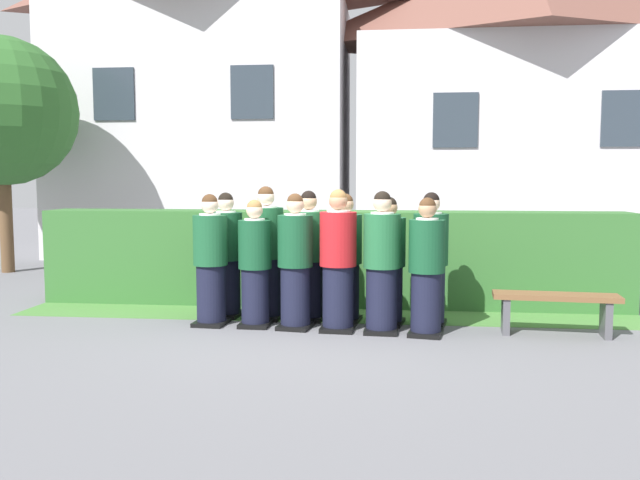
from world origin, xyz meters
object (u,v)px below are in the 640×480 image
Objects in this scene: student_rear_row_0 at (226,258)px; wooden_bench at (555,305)px; student_rear_row_3 at (345,261)px; student_rear_row_2 at (309,259)px; student_front_row_4 at (382,265)px; student_rear_row_5 at (430,262)px; student_front_row_1 at (255,266)px; student_front_row_2 at (295,264)px; student_in_red_blazer at (338,263)px; student_front_row_5 at (427,270)px; student_front_row_0 at (211,263)px; student_rear_row_4 at (389,264)px; student_rear_row_1 at (266,256)px.

student_rear_row_0 is 4.08m from wooden_bench.
wooden_bench is (2.45, -0.46, -0.42)m from student_rear_row_3.
student_rear_row_2 is 1.02× the size of student_rear_row_3.
student_rear_row_0 reaches higher than wooden_bench.
student_front_row_4 is 0.72m from student_rear_row_5.
student_front_row_1 is 3.55m from wooden_bench.
student_in_red_blazer is (0.52, -0.05, 0.03)m from student_front_row_2.
student_rear_row_2 reaches higher than wooden_bench.
student_front_row_4 is 0.52m from student_front_row_5.
student_front_row_4 is 1.11m from student_rear_row_2.
student_front_row_0 is 1.66m from student_rear_row_3.
student_front_row_1 is 0.98× the size of student_rear_row_4.
student_front_row_5 is at bearing -31.92° from student_rear_row_3.
student_rear_row_2 is (-0.93, 0.59, -0.00)m from student_front_row_4.
student_front_row_0 is 1.02× the size of student_rear_row_4.
student_rear_row_0 is (0.07, 0.50, 0.00)m from student_front_row_0.
wooden_bench is at bearing -8.97° from student_rear_row_1.
wooden_bench is (3.02, -0.04, -0.42)m from student_front_row_2.
student_front_row_0 reaches higher than wooden_bench.
student_front_row_1 is at bearing 173.98° from student_front_row_2.
student_rear_row_0 is at bearing 163.14° from student_front_row_5.
student_front_row_4 is at bearing 169.89° from student_front_row_5.
student_front_row_0 is 0.98× the size of student_rear_row_2.
student_rear_row_2 is 1.53m from student_rear_row_5.
student_front_row_4 is 1.05× the size of student_rear_row_4.
student_rear_row_5 is (0.51, -0.01, 0.03)m from student_rear_row_4.
student_rear_row_5 is 1.14× the size of wooden_bench.
student_front_row_0 is 2.62m from student_front_row_5.
student_rear_row_3 reaches higher than student_front_row_1.
student_rear_row_3 is at bearing 83.76° from student_in_red_blazer.
student_rear_row_0 is (-1.50, 0.62, -0.03)m from student_in_red_blazer.
student_rear_row_3 is (-0.98, 0.61, 0.01)m from student_front_row_5.
wooden_bench is at bearing -8.72° from student_rear_row_0.
student_front_row_0 is 1.23m from student_rear_row_2.
student_rear_row_1 reaches higher than student_rear_row_0.
student_rear_row_1 reaches higher than student_front_row_0.
student_front_row_2 reaches higher than student_front_row_0.
student_front_row_2 is 0.68m from student_rear_row_1.
student_front_row_5 is (1.03, -0.14, -0.04)m from student_in_red_blazer.
student_front_row_0 is 0.99× the size of student_rear_row_5.
student_front_row_0 is 2.10m from student_front_row_4.
student_front_row_4 is (1.03, -0.10, 0.02)m from student_front_row_2.
student_rear_row_0 reaches higher than student_rear_row_3.
student_rear_row_1 is (0.54, -0.07, 0.04)m from student_rear_row_0.
student_rear_row_1 is at bearing 83.28° from student_front_row_1.
student_rear_row_5 is (1.05, -0.09, 0.01)m from student_rear_row_3.
student_rear_row_4 is at bearing 9.88° from student_front_row_1.
student_rear_row_2 reaches higher than student_front_row_5.
student_rear_row_5 is at bearing 35.88° from student_front_row_4.
student_front_row_4 reaches higher than student_rear_row_2.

